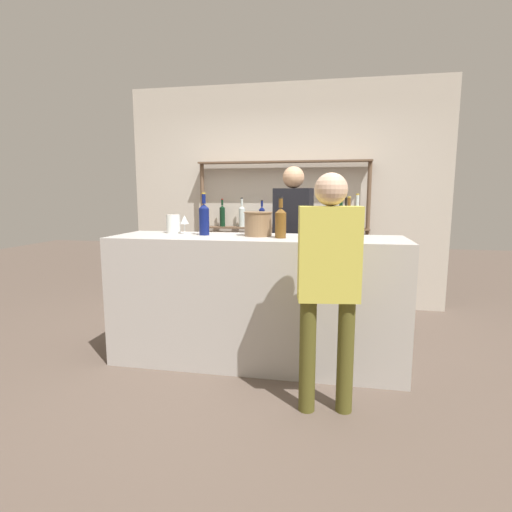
# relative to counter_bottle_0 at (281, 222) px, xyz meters

# --- Properties ---
(ground_plane) EXTENTS (16.00, 16.00, 0.00)m
(ground_plane) POSITION_rel_counter_bottle_0_xyz_m (-0.21, 0.06, -1.21)
(ground_plane) COLOR brown
(bar_counter) EXTENTS (2.43, 0.68, 1.08)m
(bar_counter) POSITION_rel_counter_bottle_0_xyz_m (-0.21, 0.06, -0.67)
(bar_counter) COLOR #B7B2AD
(bar_counter) RESTS_ON ground_plane
(back_wall) EXTENTS (4.03, 0.12, 2.80)m
(back_wall) POSITION_rel_counter_bottle_0_xyz_m (-0.21, 2.00, 0.19)
(back_wall) COLOR beige
(back_wall) RESTS_ON ground_plane
(back_shelf) EXTENTS (2.13, 0.18, 1.84)m
(back_shelf) POSITION_rel_counter_bottle_0_xyz_m (-0.22, 1.82, -0.00)
(back_shelf) COLOR brown
(back_shelf) RESTS_ON ground_plane
(counter_bottle_0) EXTENTS (0.09, 0.09, 0.33)m
(counter_bottle_0) POSITION_rel_counter_bottle_0_xyz_m (0.00, 0.00, 0.00)
(counter_bottle_0) COLOR brown
(counter_bottle_0) RESTS_ON bar_counter
(counter_bottle_1) EXTENTS (0.07, 0.07, 0.33)m
(counter_bottle_1) POSITION_rel_counter_bottle_0_xyz_m (0.47, 0.24, -0.00)
(counter_bottle_1) COLOR black
(counter_bottle_1) RESTS_ON bar_counter
(counter_bottle_2) EXTENTS (0.07, 0.07, 0.35)m
(counter_bottle_2) POSITION_rel_counter_bottle_0_xyz_m (0.60, 0.20, 0.01)
(counter_bottle_2) COLOR silver
(counter_bottle_2) RESTS_ON bar_counter
(counter_bottle_3) EXTENTS (0.07, 0.07, 0.33)m
(counter_bottle_3) POSITION_rel_counter_bottle_0_xyz_m (0.53, 0.13, -0.00)
(counter_bottle_3) COLOR brown
(counter_bottle_3) RESTS_ON bar_counter
(counter_bottle_4) EXTENTS (0.09, 0.09, 0.36)m
(counter_bottle_4) POSITION_rel_counter_bottle_0_xyz_m (-0.67, 0.11, 0.01)
(counter_bottle_4) COLOR #0F1956
(counter_bottle_4) RESTS_ON bar_counter
(wine_glass) EXTENTS (0.08, 0.08, 0.16)m
(wine_glass) POSITION_rel_counter_bottle_0_xyz_m (-0.88, 0.19, -0.01)
(wine_glass) COLOR silver
(wine_glass) RESTS_ON bar_counter
(ice_bucket) EXTENTS (0.24, 0.24, 0.20)m
(ice_bucket) POSITION_rel_counter_bottle_0_xyz_m (-0.21, 0.12, -0.03)
(ice_bucket) COLOR #846647
(ice_bucket) RESTS_ON bar_counter
(cork_jar) EXTENTS (0.13, 0.13, 0.17)m
(cork_jar) POSITION_rel_counter_bottle_0_xyz_m (-1.01, 0.24, -0.05)
(cork_jar) COLOR silver
(cork_jar) RESTS_ON bar_counter
(customer_right) EXTENTS (0.41, 0.22, 1.56)m
(customer_right) POSITION_rel_counter_bottle_0_xyz_m (0.39, -0.65, -0.28)
(customer_right) COLOR brown
(customer_right) RESTS_ON ground_plane
(server_behind_counter) EXTENTS (0.42, 0.25, 1.72)m
(server_behind_counter) POSITION_rel_counter_bottle_0_xyz_m (-0.00, 1.04, -0.18)
(server_behind_counter) COLOR black
(server_behind_counter) RESTS_ON ground_plane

